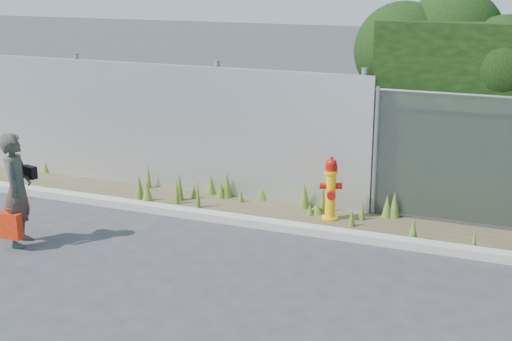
{
  "coord_description": "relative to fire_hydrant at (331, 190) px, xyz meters",
  "views": [
    {
      "loc": [
        3.36,
        -7.61,
        3.77
      ],
      "look_at": [
        -0.3,
        1.4,
        1.0
      ],
      "focal_mm": 50.0,
      "sensor_mm": 36.0,
      "label": 1
    }
  ],
  "objects": [
    {
      "name": "woman",
      "position": [
        -3.77,
        -2.58,
        0.31
      ],
      "size": [
        0.56,
        0.68,
        1.61
      ],
      "primitive_type": "imported",
      "rotation": [
        0.0,
        0.0,
        1.91
      ],
      "color": "#0F5F49",
      "rests_on": "ground"
    },
    {
      "name": "corrugated_fence",
      "position": [
        -3.75,
        0.54,
        0.61
      ],
      "size": [
        8.5,
        0.21,
        2.3
      ],
      "color": "silver",
      "rests_on": "ground"
    },
    {
      "name": "ground",
      "position": [
        -0.5,
        -2.47,
        -0.49
      ],
      "size": [
        80.0,
        80.0,
        0.0
      ],
      "primitive_type": "plane",
      "color": "#353538",
      "rests_on": "ground"
    },
    {
      "name": "black_shoulder_bag",
      "position": [
        -3.69,
        -2.4,
        0.52
      ],
      "size": [
        0.23,
        0.1,
        0.17
      ],
      "rotation": [
        0.0,
        0.0,
        -0.23
      ],
      "color": "black"
    },
    {
      "name": "fire_hydrant",
      "position": [
        0.0,
        0.0,
        0.0
      ],
      "size": [
        0.34,
        0.31,
        1.02
      ],
      "rotation": [
        0.0,
        0.0,
        0.36
      ],
      "color": "yellow",
      "rests_on": "ground"
    },
    {
      "name": "weed_strip",
      "position": [
        -0.84,
        0.04,
        -0.37
      ],
      "size": [
        16.0,
        1.32,
        0.5
      ],
      "color": "#493D29",
      "rests_on": "ground"
    },
    {
      "name": "curb",
      "position": [
        -0.5,
        -0.67,
        -0.43
      ],
      "size": [
        16.0,
        0.22,
        0.12
      ],
      "primitive_type": "cube",
      "color": "#A9A199",
      "rests_on": "ground"
    },
    {
      "name": "red_tote_bag",
      "position": [
        -3.75,
        -2.81,
        -0.14
      ],
      "size": [
        0.33,
        0.12,
        0.44
      ],
      "rotation": [
        0.0,
        0.0,
        0.04
      ],
      "color": "red"
    }
  ]
}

